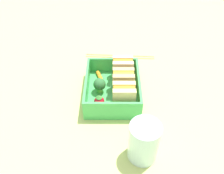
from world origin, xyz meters
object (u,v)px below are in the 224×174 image
carrot_stick_far_left (100,77)px  chopstick_pair (120,56)px  broccoli_floret (99,84)px  strawberry_far_left (99,101)px  drinking_glass (143,142)px  sandwich_center (123,97)px  sandwich_center_left (123,82)px  sandwich_left (122,69)px

carrot_stick_far_left → chopstick_pair: bearing=154.7°
broccoli_floret → strawberry_far_left: 5.05cm
drinking_glass → sandwich_center: bearing=-164.5°
sandwich_center_left → chopstick_pair: size_ratio=0.30×
carrot_stick_far_left → broccoli_floret: size_ratio=1.19×
sandwich_left → carrot_stick_far_left: bearing=-87.8°
sandwich_left → sandwich_center: 10.03cm
broccoli_floret → sandwich_center_left: bearing=87.5°
sandwich_center_left → broccoli_floret: size_ratio=1.59×
sandwich_left → drinking_glass: bearing=8.7°
sandwich_left → carrot_stick_far_left: (0.23, -5.98, -2.65)cm
sandwich_center → broccoli_floret: size_ratio=1.59×
drinking_glass → strawberry_far_left: bearing=-144.2°
sandwich_left → sandwich_center: size_ratio=1.00×
sandwich_center_left → drinking_glass: 17.86cm
carrot_stick_far_left → chopstick_pair: (-11.84, 5.60, -1.36)cm
sandwich_center_left → carrot_stick_far_left: size_ratio=1.33×
broccoli_floret → drinking_glass: bearing=27.7°
sandwich_left → strawberry_far_left: 11.45cm
sandwich_left → carrot_stick_far_left: sandwich_left is taller
sandwich_center_left → broccoli_floret: bearing=-92.5°
sandwich_center → chopstick_pair: size_ratio=0.30×
sandwich_left → drinking_glass: (22.53, 3.47, 0.20)cm
drinking_glass → carrot_stick_far_left: bearing=-157.0°
broccoli_floret → strawberry_far_left: bearing=0.9°
chopstick_pair → sandwich_center_left: bearing=1.3°
sandwich_left → sandwich_center_left: (5.01, 0.00, 0.00)cm
carrot_stick_far_left → drinking_glass: (22.31, 9.45, 2.86)cm
strawberry_far_left → chopstick_pair: bearing=165.8°
sandwich_center → strawberry_far_left: bearing=-93.1°
sandwich_center_left → sandwich_left: bearing=180.0°
carrot_stick_far_left → chopstick_pair: 13.17cm
sandwich_center_left → sandwich_center: size_ratio=1.00×
strawberry_far_left → drinking_glass: 15.94cm
broccoli_floret → drinking_glass: drinking_glass is taller
sandwich_center_left → carrot_stick_far_left: 8.11cm
strawberry_far_left → chopstick_pair: strawberry_far_left is taller
broccoli_floret → chopstick_pair: size_ratio=0.19×
sandwich_left → carrot_stick_far_left: 6.55cm
sandwich_left → chopstick_pair: size_ratio=0.30×
sandwich_center → chopstick_pair: (-21.65, -0.38, -4.02)cm
sandwich_center → carrot_stick_far_left: size_ratio=1.33×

